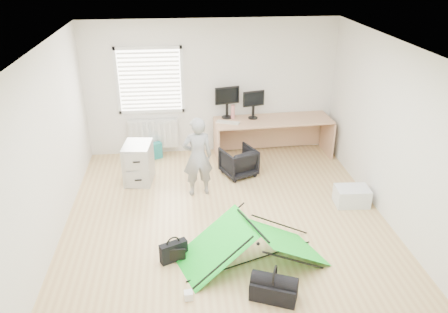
{
  "coord_description": "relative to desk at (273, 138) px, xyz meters",
  "views": [
    {
      "loc": [
        -0.66,
        -5.67,
        3.87
      ],
      "look_at": [
        0.0,
        0.4,
        0.95
      ],
      "focal_mm": 35.0,
      "sensor_mm": 36.0,
      "label": 1
    }
  ],
  "objects": [
    {
      "name": "tote_bag",
      "position": [
        -2.39,
        0.11,
        -0.23
      ],
      "size": [
        0.31,
        0.23,
        0.34
      ],
      "primitive_type": "cube",
      "rotation": [
        0.0,
        0.0,
        0.42
      ],
      "color": "#1D7D7A",
      "rests_on": "ground"
    },
    {
      "name": "monitor_right",
      "position": [
        -0.4,
        0.11,
        0.6
      ],
      "size": [
        0.45,
        0.2,
        0.42
      ],
      "primitive_type": "cube",
      "rotation": [
        0.0,
        0.0,
        0.24
      ],
      "color": "black",
      "rests_on": "desk"
    },
    {
      "name": "kite",
      "position": [
        -0.97,
        -3.31,
        -0.1
      ],
      "size": [
        2.09,
        1.44,
        0.6
      ],
      "primitive_type": null,
      "rotation": [
        0.0,
        0.0,
        0.35
      ],
      "color": "#14DA2A",
      "rests_on": "ground"
    },
    {
      "name": "thermos",
      "position": [
        -0.8,
        0.14,
        0.53
      ],
      "size": [
        0.1,
        0.1,
        0.28
      ],
      "primitive_type": "cylinder",
      "rotation": [
        0.0,
        0.0,
        -0.31
      ],
      "color": "#C6726E",
      "rests_on": "desk"
    },
    {
      "name": "filing_cabinet",
      "position": [
        -2.64,
        -0.81,
        -0.03
      ],
      "size": [
        0.54,
        0.68,
        0.73
      ],
      "primitive_type": "cube",
      "rotation": [
        0.0,
        0.0,
        -0.12
      ],
      "color": "#AEB1B4",
      "rests_on": "ground"
    },
    {
      "name": "window",
      "position": [
        -2.4,
        0.38,
        1.15
      ],
      "size": [
        1.2,
        0.06,
        1.2
      ],
      "primitive_type": "cube",
      "color": "silver",
      "rests_on": "back_wall"
    },
    {
      "name": "back_wall",
      "position": [
        -1.2,
        0.42,
        0.95
      ],
      "size": [
        5.0,
        0.02,
        2.7
      ],
      "primitive_type": "cube",
      "color": "silver",
      "rests_on": "ground"
    },
    {
      "name": "ground",
      "position": [
        -1.2,
        -2.33,
        -0.4
      ],
      "size": [
        5.5,
        5.5,
        0.0
      ],
      "primitive_type": "plane",
      "color": "tan",
      "rests_on": "ground"
    },
    {
      "name": "monitor_left",
      "position": [
        -0.91,
        0.2,
        0.63
      ],
      "size": [
        0.5,
        0.21,
        0.47
      ],
      "primitive_type": "cube",
      "rotation": [
        0.0,
        0.0,
        0.22
      ],
      "color": "black",
      "rests_on": "desk"
    },
    {
      "name": "person",
      "position": [
        -1.59,
        -1.39,
        0.31
      ],
      "size": [
        0.56,
        0.41,
        1.41
      ],
      "primitive_type": "imported",
      "rotation": [
        0.0,
        0.0,
        3.29
      ],
      "color": "gray",
      "rests_on": "ground"
    },
    {
      "name": "white_box",
      "position": [
        -1.85,
        -3.92,
        -0.34
      ],
      "size": [
        0.11,
        0.11,
        0.1
      ],
      "primitive_type": "cube",
      "rotation": [
        0.0,
        0.0,
        0.06
      ],
      "color": "silver",
      "rests_on": "ground"
    },
    {
      "name": "duffel_bag",
      "position": [
        -0.82,
        -4.01,
        -0.27
      ],
      "size": [
        0.63,
        0.48,
        0.24
      ],
      "primitive_type": "cube",
      "rotation": [
        0.0,
        0.0,
        -0.4
      ],
      "color": "black",
      "rests_on": "ground"
    },
    {
      "name": "laptop_bag",
      "position": [
        -2.03,
        -3.16,
        -0.25
      ],
      "size": [
        0.39,
        0.26,
        0.29
      ],
      "primitive_type": "cube",
      "rotation": [
        0.0,
        0.0,
        0.42
      ],
      "color": "black",
      "rests_on": "ground"
    },
    {
      "name": "storage_crate",
      "position": [
        0.93,
        -2.01,
        -0.24
      ],
      "size": [
        0.56,
        0.41,
        0.3
      ],
      "primitive_type": "cube",
      "rotation": [
        0.0,
        0.0,
        -0.06
      ],
      "color": "silver",
      "rests_on": "ground"
    },
    {
      "name": "office_chair",
      "position": [
        -0.8,
        -0.77,
        -0.13
      ],
      "size": [
        0.76,
        0.76,
        0.53
      ],
      "primitive_type": "imported",
      "rotation": [
        0.0,
        0.0,
        3.55
      ],
      "color": "black",
      "rests_on": "ground"
    },
    {
      "name": "desk",
      "position": [
        0.0,
        0.0,
        0.0
      ],
      "size": [
        2.35,
        0.85,
        0.79
      ],
      "primitive_type": "cube",
      "rotation": [
        0.0,
        0.0,
        0.05
      ],
      "color": "tan",
      "rests_on": "ground"
    },
    {
      "name": "keyboard",
      "position": [
        -0.93,
        -0.09,
        0.41
      ],
      "size": [
        0.47,
        0.31,
        0.02
      ],
      "primitive_type": "cube",
      "rotation": [
        0.0,
        0.0,
        -0.39
      ],
      "color": "beige",
      "rests_on": "desk"
    },
    {
      "name": "radiator",
      "position": [
        -2.4,
        0.34,
        0.05
      ],
      "size": [
        1.0,
        0.12,
        0.6
      ],
      "primitive_type": "cube",
      "color": "silver",
      "rests_on": "back_wall"
    }
  ]
}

